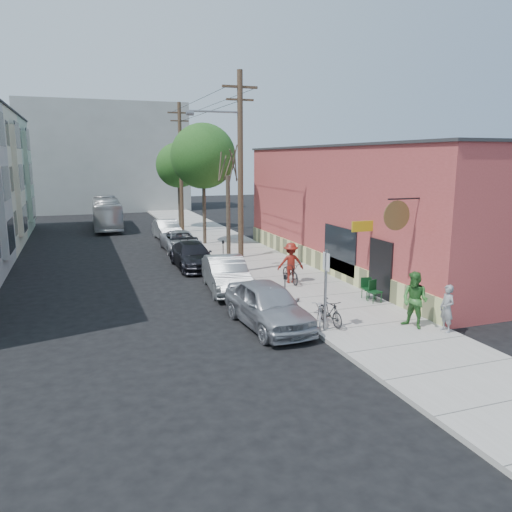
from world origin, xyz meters
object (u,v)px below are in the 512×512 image
object	(u,v)px
car_1	(226,274)
car_4	(167,230)
bus	(107,213)
sign_post	(326,282)
cyclist	(291,263)
parking_meter_far	(223,248)
parked_bike_b	(320,311)
parking_meter_near	(285,285)
car_2	(193,256)
patron_green	(415,300)
parked_bike_a	(330,312)
patio_chair_a	(368,289)
tree_leafy_mid	(203,156)
car_3	(181,241)
tree_leafy_far	(178,165)
patio_chair_b	(375,292)
car_0	(268,305)
utility_pole_near	(239,169)
patron_grey	(447,308)

from	to	relation	value
car_1	car_4	distance (m)	15.51
car_1	bus	bearing A→B (deg)	105.17
sign_post	cyclist	bearing A→B (deg)	76.37
parking_meter_far	parked_bike_b	distance (m)	11.53
car_4	parking_meter_near	bearing A→B (deg)	-87.35
car_2	bus	xyz separation A→B (m)	(-3.45, 18.08, 0.61)
patron_green	parked_bike_a	xyz separation A→B (m)	(-2.61, 1.26, -0.52)
patron_green	bus	size ratio (longest dim) A/B	0.21
sign_post	patio_chair_a	world-z (taller)	sign_post
parking_meter_near	parked_bike_a	size ratio (longest dim) A/B	0.78
tree_leafy_mid	car_4	size ratio (longest dim) A/B	1.86
car_3	bus	xyz separation A→B (m)	(-3.84, 12.84, 0.65)
tree_leafy_far	car_4	bearing A→B (deg)	-110.97
patio_chair_b	car_0	size ratio (longest dim) A/B	0.18
tree_leafy_far	car_2	world-z (taller)	tree_leafy_far
car_0	car_3	distance (m)	15.72
tree_leafy_mid	patio_chair_a	distance (m)	17.06
car_3	tree_leafy_far	bearing A→B (deg)	79.32
patron_green	car_1	distance (m)	8.75
parked_bike_b	sign_post	bearing A→B (deg)	-77.32
bus	parking_meter_near	bearing A→B (deg)	-77.56
parking_meter_near	utility_pole_near	size ratio (longest dim) A/B	0.12
parking_meter_far	car_1	xyz separation A→B (m)	(-1.45, -5.54, -0.21)
sign_post	car_3	xyz separation A→B (m)	(-1.55, 17.11, -1.18)
parking_meter_near	parked_bike_a	bearing A→B (deg)	-79.39
cyclist	car_0	distance (m)	6.00
parked_bike_a	parking_meter_far	bearing A→B (deg)	88.28
parked_bike_b	car_0	distance (m)	1.88
parked_bike_a	car_3	xyz separation A→B (m)	(-1.97, 16.67, 0.03)
patron_grey	patron_green	size ratio (longest dim) A/B	0.82
patron_grey	car_3	distance (m)	19.39
utility_pole_near	car_3	bearing A→B (deg)	101.87
sign_post	car_0	size ratio (longest dim) A/B	0.59
parked_bike_a	sign_post	bearing A→B (deg)	-138.49
patio_chair_b	car_2	size ratio (longest dim) A/B	0.18
tree_leafy_mid	patio_chair_b	size ratio (longest dim) A/B	9.22
parked_bike_a	car_1	world-z (taller)	car_1
parking_meter_near	tree_leafy_far	xyz separation A→B (m)	(0.55, 24.11, 4.38)
parked_bike_a	patron_grey	bearing A→B (deg)	-34.24
patio_chair_a	parked_bike_b	world-z (taller)	parked_bike_b
car_2	patron_grey	bearing A→B (deg)	-66.84
car_4	parked_bike_a	bearing A→B (deg)	-86.54
car_0	tree_leafy_far	bearing A→B (deg)	82.01
utility_pole_near	tree_leafy_mid	bearing A→B (deg)	87.43
tree_leafy_far	car_4	size ratio (longest dim) A/B	1.63
patio_chair_b	car_0	xyz separation A→B (m)	(-5.06, -0.96, 0.22)
car_3	tree_leafy_mid	bearing A→B (deg)	38.60
patio_chair_b	car_4	world-z (taller)	car_4
parking_meter_far	bus	size ratio (longest dim) A/B	0.13
patio_chair_a	patron_grey	world-z (taller)	patron_grey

